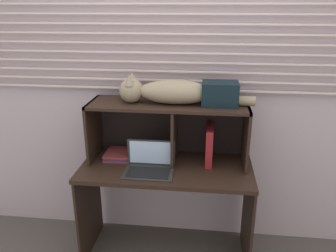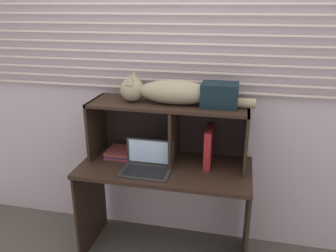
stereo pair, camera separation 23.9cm
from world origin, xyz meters
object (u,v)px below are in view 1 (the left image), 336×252
storage_box (220,94)px  laptop (150,165)px  binder_upright (209,144)px  cat (168,92)px  book_stack (119,154)px

storage_box → laptop: bearing=-157.8°
storage_box → binder_upright: bearing=180.0°
laptop → storage_box: (0.47, 0.19, 0.49)m
cat → storage_box: (0.37, -0.00, -0.00)m
laptop → binder_upright: size_ratio=1.23×
book_stack → storage_box: size_ratio=0.91×
book_stack → storage_box: 0.90m
binder_upright → cat: bearing=180.0°
cat → book_stack: size_ratio=4.18×
laptop → storage_box: size_ratio=1.38×
book_stack → storage_box: storage_box is taller
storage_box → cat: bearing=180.0°
laptop → storage_box: storage_box is taller
cat → laptop: cat is taller
binder_upright → storage_box: (0.06, 0.00, 0.39)m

